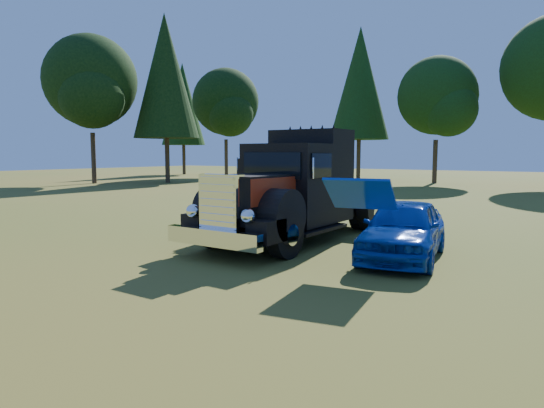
{
  "coord_description": "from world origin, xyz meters",
  "views": [
    {
      "loc": [
        7.06,
        -9.54,
        2.35
      ],
      "look_at": [
        0.14,
        0.57,
        1.07
      ],
      "focal_mm": 32.0,
      "sensor_mm": 36.0,
      "label": 1
    }
  ],
  "objects_px": {
    "hotrod_coupe": "(403,229)",
    "diamond_t_truck": "(294,193)",
    "spectator_far": "(217,203)",
    "spectator_near": "(232,210)",
    "distant_teal_car": "(301,174)"
  },
  "relations": [
    {
      "from": "hotrod_coupe",
      "to": "diamond_t_truck",
      "type": "bearing_deg",
      "value": 169.43
    },
    {
      "from": "spectator_far",
      "to": "spectator_near",
      "type": "bearing_deg",
      "value": -83.36
    },
    {
      "from": "hotrod_coupe",
      "to": "distant_teal_car",
      "type": "relative_size",
      "value": 0.96
    },
    {
      "from": "distant_teal_car",
      "to": "spectator_far",
      "type": "bearing_deg",
      "value": -34.85
    },
    {
      "from": "hotrod_coupe",
      "to": "spectator_far",
      "type": "relative_size",
      "value": 2.77
    },
    {
      "from": "spectator_far",
      "to": "hotrod_coupe",
      "type": "bearing_deg",
      "value": -54.05
    },
    {
      "from": "hotrod_coupe",
      "to": "spectator_far",
      "type": "bearing_deg",
      "value": 169.57
    },
    {
      "from": "spectator_near",
      "to": "distant_teal_car",
      "type": "relative_size",
      "value": 0.37
    },
    {
      "from": "diamond_t_truck",
      "to": "spectator_near",
      "type": "height_order",
      "value": "diamond_t_truck"
    },
    {
      "from": "hotrod_coupe",
      "to": "spectator_far",
      "type": "distance_m",
      "value": 6.6
    },
    {
      "from": "spectator_near",
      "to": "spectator_far",
      "type": "distance_m",
      "value": 2.43
    },
    {
      "from": "spectator_far",
      "to": "distant_teal_car",
      "type": "xyz_separation_m",
      "value": [
        -9.48,
        21.04,
        -0.04
      ]
    },
    {
      "from": "distant_teal_car",
      "to": "diamond_t_truck",
      "type": "bearing_deg",
      "value": -28.6
    },
    {
      "from": "diamond_t_truck",
      "to": "spectator_far",
      "type": "height_order",
      "value": "diamond_t_truck"
    },
    {
      "from": "diamond_t_truck",
      "to": "spectator_near",
      "type": "relative_size",
      "value": 4.3
    }
  ]
}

